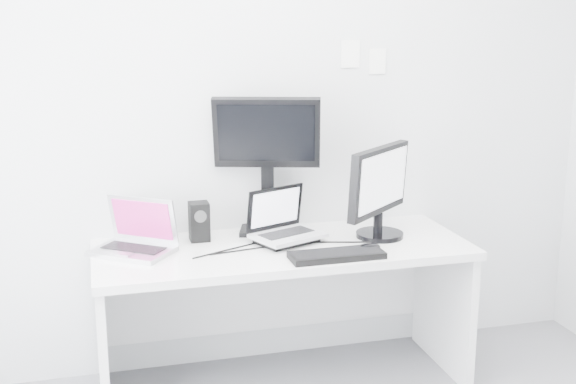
# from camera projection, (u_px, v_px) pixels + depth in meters

# --- Properties ---
(back_wall) EXTENTS (3.60, 0.00, 3.60)m
(back_wall) POSITION_uv_depth(u_px,v_px,m) (265.00, 109.00, 3.76)
(back_wall) COLOR #BCBEC1
(back_wall) RESTS_ON ground
(desk) EXTENTS (1.80, 0.70, 0.73)m
(desk) POSITION_uv_depth(u_px,v_px,m) (283.00, 316.00, 3.66)
(desk) COLOR silver
(desk) RESTS_ON ground
(macbook) EXTENTS (0.45, 0.43, 0.27)m
(macbook) POSITION_uv_depth(u_px,v_px,m) (131.00, 226.00, 3.43)
(macbook) COLOR #A8A8AC
(macbook) RESTS_ON desk
(speaker) EXTENTS (0.12, 0.12, 0.19)m
(speaker) POSITION_uv_depth(u_px,v_px,m) (199.00, 221.00, 3.64)
(speaker) COLOR black
(speaker) RESTS_ON desk
(dell_laptop) EXTENTS (0.40, 0.36, 0.27)m
(dell_laptop) POSITION_uv_depth(u_px,v_px,m) (288.00, 216.00, 3.59)
(dell_laptop) COLOR #AEAFB4
(dell_laptop) RESTS_ON desk
(rear_monitor) EXTENTS (0.56, 0.33, 0.72)m
(rear_monitor) POSITION_uv_depth(u_px,v_px,m) (267.00, 164.00, 3.71)
(rear_monitor) COLOR black
(rear_monitor) RESTS_ON desk
(samsung_monitor) EXTENTS (0.55, 0.52, 0.47)m
(samsung_monitor) POSITION_uv_depth(u_px,v_px,m) (381.00, 191.00, 3.67)
(samsung_monitor) COLOR black
(samsung_monitor) RESTS_ON desk
(keyboard) EXTENTS (0.44, 0.16, 0.03)m
(keyboard) POSITION_uv_depth(u_px,v_px,m) (337.00, 255.00, 3.39)
(keyboard) COLOR black
(keyboard) RESTS_ON desk
(mouse) EXTENTS (0.12, 0.08, 0.04)m
(mouse) POSITION_uv_depth(u_px,v_px,m) (369.00, 247.00, 3.49)
(mouse) COLOR black
(mouse) RESTS_ON desk
(wall_note_0) EXTENTS (0.10, 0.00, 0.14)m
(wall_note_0) POSITION_uv_depth(u_px,v_px,m) (350.00, 54.00, 3.81)
(wall_note_0) COLOR white
(wall_note_0) RESTS_ON back_wall
(wall_note_1) EXTENTS (0.09, 0.00, 0.13)m
(wall_note_1) POSITION_uv_depth(u_px,v_px,m) (378.00, 61.00, 3.86)
(wall_note_1) COLOR white
(wall_note_1) RESTS_ON back_wall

